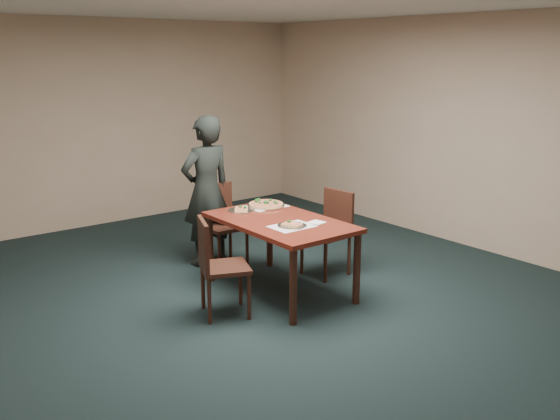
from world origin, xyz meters
TOP-DOWN VIEW (x-y plane):
  - ground at (0.00, 0.00)m, footprint 8.00×8.00m
  - room_shell at (0.00, 0.00)m, footprint 8.00×8.00m
  - dining_table at (0.20, 0.43)m, footprint 0.90×1.50m
  - chair_far at (0.21, 1.54)m, footprint 0.43×0.43m
  - chair_left at (-0.61, 0.33)m, footprint 0.55×0.55m
  - chair_right at (0.98, 0.54)m, footprint 0.45×0.45m
  - diner at (0.09, 1.63)m, footprint 0.62×0.42m
  - placemat_main at (0.42, 0.96)m, footprint 0.42×0.32m
  - placemat_near at (0.14, 0.18)m, footprint 0.40×0.30m
  - pizza_pan at (0.42, 0.97)m, footprint 0.40×0.40m
  - slice_plate_near at (0.14, 0.18)m, footprint 0.28×0.28m
  - slice_plate_far at (0.10, 0.96)m, footprint 0.28×0.28m
  - napkin at (0.41, 0.13)m, footprint 0.16×0.16m

SIDE VIEW (x-z plane):
  - ground at x=0.00m, z-range 0.00..0.00m
  - chair_far at x=0.21m, z-range 0.06..0.97m
  - chair_left at x=-0.61m, z-range 0.06..0.97m
  - chair_right at x=0.98m, z-range 0.06..0.97m
  - dining_table at x=0.20m, z-range 0.28..1.03m
  - placemat_main at x=0.42m, z-range 0.75..0.75m
  - placemat_near at x=0.14m, z-range 0.75..0.75m
  - napkin at x=0.41m, z-range 0.75..0.76m
  - slice_plate_far at x=0.10m, z-range 0.73..0.79m
  - slice_plate_near at x=0.14m, z-range 0.74..0.79m
  - pizza_pan at x=0.42m, z-range 0.74..0.81m
  - diner at x=0.09m, z-range 0.00..1.69m
  - room_shell at x=0.00m, z-range -2.26..5.74m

